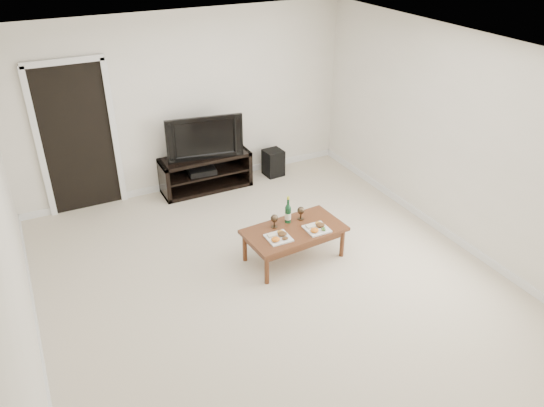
{
  "coord_description": "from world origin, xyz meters",
  "views": [
    {
      "loc": [
        -2.19,
        -4.39,
        3.77
      ],
      "look_at": [
        0.27,
        0.51,
        0.7
      ],
      "focal_mm": 35.0,
      "sensor_mm": 36.0,
      "label": 1
    }
  ],
  "objects": [
    {
      "name": "plate_right",
      "position": [
        0.69,
        0.15,
        0.45
      ],
      "size": [
        0.27,
        0.27,
        0.07
      ],
      "primitive_type": "cube",
      "color": "white",
      "rests_on": "coffee_table"
    },
    {
      "name": "doorway",
      "position": [
        -1.55,
        2.73,
        1.02
      ],
      "size": [
        0.9,
        0.02,
        2.05
      ],
      "primitive_type": "cube",
      "color": "black",
      "rests_on": "ground"
    },
    {
      "name": "coffee_table",
      "position": [
        0.46,
        0.28,
        0.21
      ],
      "size": [
        1.23,
        0.73,
        0.42
      ],
      "primitive_type": "cube",
      "rotation": [
        0.0,
        0.0,
        0.07
      ],
      "color": "brown",
      "rests_on": "ground"
    },
    {
      "name": "plate_left",
      "position": [
        0.19,
        0.18,
        0.45
      ],
      "size": [
        0.27,
        0.27,
        0.07
      ],
      "primitive_type": "cube",
      "color": "white",
      "rests_on": "coffee_table"
    },
    {
      "name": "av_receiver",
      "position": [
        0.08,
        2.48,
        0.33
      ],
      "size": [
        0.43,
        0.33,
        0.08
      ],
      "primitive_type": "cube",
      "rotation": [
        0.0,
        0.0,
        -0.09
      ],
      "color": "black",
      "rests_on": "media_console"
    },
    {
      "name": "wine_bottle",
      "position": [
        0.46,
        0.46,
        0.59
      ],
      "size": [
        0.07,
        0.07,
        0.35
      ],
      "primitive_type": "cylinder",
      "color": "#103A1E",
      "rests_on": "coffee_table"
    },
    {
      "name": "subwoofer",
      "position": [
        1.28,
        2.47,
        0.21
      ],
      "size": [
        0.3,
        0.3,
        0.42
      ],
      "primitive_type": "cube",
      "rotation": [
        0.0,
        0.0,
        0.07
      ],
      "color": "black",
      "rests_on": "ground"
    },
    {
      "name": "back_wall",
      "position": [
        0.0,
        2.77,
        1.3
      ],
      "size": [
        5.0,
        0.04,
        2.6
      ],
      "primitive_type": "cube",
      "color": "white",
      "rests_on": "ground"
    },
    {
      "name": "ceiling",
      "position": [
        0.0,
        0.0,
        2.62
      ],
      "size": [
        5.0,
        5.5,
        0.04
      ],
      "primitive_type": "cube",
      "color": "white",
      "rests_on": "back_wall"
    },
    {
      "name": "media_console",
      "position": [
        0.15,
        2.5,
        0.28
      ],
      "size": [
        1.35,
        0.45,
        0.55
      ],
      "primitive_type": "cube",
      "color": "black",
      "rests_on": "ground"
    },
    {
      "name": "floor",
      "position": [
        0.0,
        0.0,
        0.0
      ],
      "size": [
        5.5,
        5.5,
        0.0
      ],
      "primitive_type": "plane",
      "color": "beige",
      "rests_on": "ground"
    },
    {
      "name": "goblet_right",
      "position": [
        0.64,
        0.45,
        0.51
      ],
      "size": [
        0.09,
        0.09,
        0.17
      ],
      "primitive_type": null,
      "color": "#3E3021",
      "rests_on": "coffee_table"
    },
    {
      "name": "goblet_left",
      "position": [
        0.26,
        0.43,
        0.51
      ],
      "size": [
        0.09,
        0.09,
        0.17
      ],
      "primitive_type": null,
      "color": "#3E3021",
      "rests_on": "coffee_table"
    },
    {
      "name": "television",
      "position": [
        0.15,
        2.5,
        0.87
      ],
      "size": [
        1.12,
        0.33,
        0.64
      ],
      "primitive_type": "imported",
      "rotation": [
        0.0,
        0.0,
        -0.17
      ],
      "color": "black",
      "rests_on": "media_console"
    }
  ]
}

